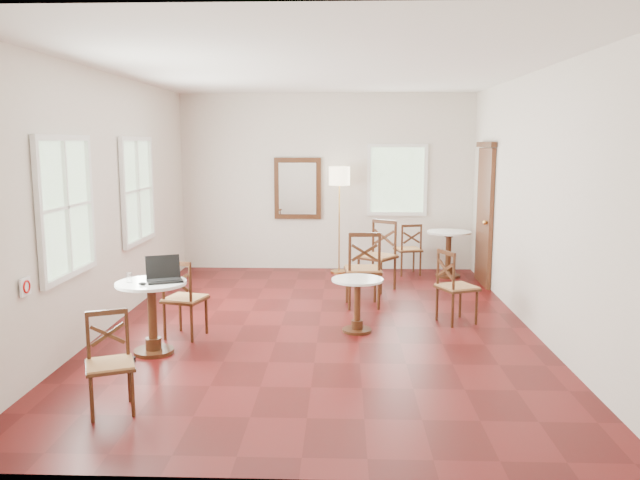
# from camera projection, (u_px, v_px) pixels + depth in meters

# --- Properties ---
(ground) EXTENTS (7.00, 7.00, 0.00)m
(ground) POSITION_uv_depth(u_px,v_px,m) (319.00, 326.00, 7.59)
(ground) COLOR #4F0E0D
(ground) RESTS_ON ground
(room_shell) EXTENTS (5.02, 7.02, 3.01)m
(room_shell) POSITION_uv_depth(u_px,v_px,m) (315.00, 167.00, 7.58)
(room_shell) COLOR beige
(room_shell) RESTS_ON ground
(cafe_table_near) EXTENTS (0.72, 0.72, 0.76)m
(cafe_table_near) POSITION_uv_depth(u_px,v_px,m) (152.00, 309.00, 6.55)
(cafe_table_near) COLOR #3F200F
(cafe_table_near) RESTS_ON ground
(cafe_table_mid) EXTENTS (0.60, 0.60, 0.63)m
(cafe_table_mid) POSITION_uv_depth(u_px,v_px,m) (357.00, 299.00, 7.31)
(cafe_table_mid) COLOR #3F200F
(cafe_table_mid) RESTS_ON ground
(cafe_table_back) EXTENTS (0.71, 0.71, 0.75)m
(cafe_table_back) POSITION_uv_depth(u_px,v_px,m) (448.00, 249.00, 10.30)
(cafe_table_back) COLOR #3F200F
(cafe_table_back) RESTS_ON ground
(chair_near_a) EXTENTS (0.51, 0.51, 0.90)m
(chair_near_a) POSITION_uv_depth(u_px,v_px,m) (184.00, 298.00, 7.09)
(chair_near_a) COLOR #3F200F
(chair_near_a) RESTS_ON ground
(chair_near_b) EXTENTS (0.50, 0.50, 0.82)m
(chair_near_b) POSITION_uv_depth(u_px,v_px,m) (110.00, 363.00, 5.14)
(chair_near_b) COLOR #3F200F
(chair_near_b) RESTS_ON ground
(chair_mid_a) EXTENTS (0.51, 0.51, 1.03)m
(chair_mid_a) POSITION_uv_depth(u_px,v_px,m) (363.00, 269.00, 8.41)
(chair_mid_a) COLOR #3F200F
(chair_mid_a) RESTS_ON ground
(chair_mid_b) EXTENTS (0.55, 0.55, 0.90)m
(chair_mid_b) POSITION_uv_depth(u_px,v_px,m) (455.00, 287.00, 7.67)
(chair_mid_b) COLOR #3F200F
(chair_mid_b) RESTS_ON ground
(chair_back_a) EXTENTS (0.48, 0.48, 0.86)m
(chair_back_a) POSITION_uv_depth(u_px,v_px,m) (408.00, 249.00, 10.48)
(chair_back_a) COLOR #3F200F
(chair_back_a) RESTS_ON ground
(chair_back_b) EXTENTS (0.67, 0.67, 1.04)m
(chair_back_b) POSITION_uv_depth(u_px,v_px,m) (378.00, 256.00, 9.39)
(chair_back_b) COLOR #3F200F
(chair_back_b) RESTS_ON ground
(floor_lamp) EXTENTS (0.35, 0.35, 1.79)m
(floor_lamp) POSITION_uv_depth(u_px,v_px,m) (339.00, 183.00, 10.46)
(floor_lamp) COLOR #BF8C3F
(floor_lamp) RESTS_ON ground
(laptop) EXTENTS (0.44, 0.40, 0.25)m
(laptop) POSITION_uv_depth(u_px,v_px,m) (164.00, 275.00, 6.55)
(laptop) COLOR black
(laptop) RESTS_ON cafe_table_near
(mouse) EXTENTS (0.09, 0.07, 0.03)m
(mouse) POSITION_uv_depth(u_px,v_px,m) (143.00, 284.00, 6.34)
(mouse) COLOR black
(mouse) RESTS_ON cafe_table_near
(navy_mug) EXTENTS (0.13, 0.09, 0.10)m
(navy_mug) POSITION_uv_depth(u_px,v_px,m) (165.00, 273.00, 6.70)
(navy_mug) COLOR #0F1434
(navy_mug) RESTS_ON cafe_table_near
(water_glass) EXTENTS (0.06, 0.06, 0.10)m
(water_glass) POSITION_uv_depth(u_px,v_px,m) (129.00, 278.00, 6.46)
(water_glass) COLOR white
(water_glass) RESTS_ON cafe_table_near
(power_adapter) EXTENTS (0.11, 0.07, 0.05)m
(power_adapter) POSITION_uv_depth(u_px,v_px,m) (129.00, 360.00, 6.34)
(power_adapter) COLOR black
(power_adapter) RESTS_ON ground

